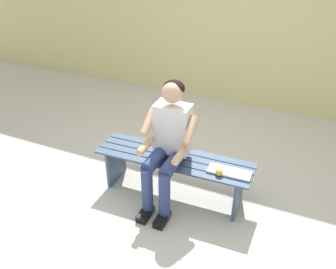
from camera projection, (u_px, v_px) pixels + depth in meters
ground_plane at (33, 229)px, 3.55m from camera, size 10.00×7.00×0.04m
bench_near at (174, 167)px, 3.79m from camera, size 1.60×0.46×0.46m
person_seated at (168, 142)px, 3.54m from camera, size 0.50×0.69×1.27m
apple at (219, 172)px, 3.46m from camera, size 0.07×0.07×0.07m
book_open at (229, 172)px, 3.50m from camera, size 0.42×0.17×0.02m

